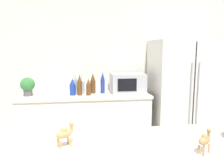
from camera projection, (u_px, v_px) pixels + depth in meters
name	position (u px, v px, depth m)	size (l,w,h in m)	color
wall_back	(106.00, 68.00, 3.40)	(8.00, 0.06, 2.55)	silver
back_counter	(85.00, 125.00, 3.15)	(1.80, 0.63, 0.93)	silver
refrigerator	(182.00, 98.00, 3.24)	(0.90, 0.70, 1.69)	silver
potted_plant	(28.00, 86.00, 2.93)	(0.19, 0.19, 0.25)	#595451
paper_towel_roll	(44.00, 87.00, 2.96)	(0.10, 0.10, 0.24)	white
microwave	(128.00, 83.00, 3.16)	(0.48, 0.37, 0.28)	#B2B5BA
back_bottle_0	(73.00, 87.00, 2.98)	(0.08, 0.08, 0.23)	navy
back_bottle_1	(103.00, 83.00, 3.12)	(0.06, 0.06, 0.31)	navy
back_bottle_2	(88.00, 87.00, 2.97)	(0.06, 0.06, 0.23)	brown
back_bottle_3	(75.00, 83.00, 3.08)	(0.07, 0.07, 0.32)	#B2B7BC
back_bottle_4	(82.00, 84.00, 3.08)	(0.08, 0.08, 0.28)	#B2B7BC
back_bottle_5	(80.00, 85.00, 2.97)	(0.07, 0.07, 0.29)	brown
back_bottle_6	(93.00, 84.00, 3.11)	(0.07, 0.07, 0.29)	brown
camel_figurine	(65.00, 133.00, 1.21)	(0.11, 0.09, 0.14)	tan
camel_figurine_second	(205.00, 140.00, 1.14)	(0.10, 0.09, 0.13)	#A87F4C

